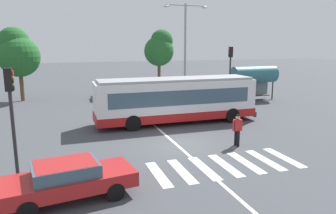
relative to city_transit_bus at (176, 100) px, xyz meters
name	(u,v)px	position (x,y,z in m)	size (l,w,h in m)	color
ground_plane	(180,144)	(-1.43, -4.61, -1.59)	(160.00, 160.00, 0.00)	#424449
city_transit_bus	(176,100)	(0.00, 0.00, 0.00)	(11.05, 2.66, 3.06)	black
pedestrian_crossing_street	(237,128)	(1.33, -5.81, -0.62)	(0.58, 0.39, 1.72)	black
foreground_sedan	(68,178)	(-7.27, -9.13, -0.82)	(4.72, 2.46, 1.35)	black
parked_car_teal	(107,91)	(-3.15, 11.24, -0.82)	(1.99, 4.56, 1.35)	black
parked_car_black	(135,89)	(-0.38, 11.32, -0.82)	(1.90, 4.51, 1.35)	black
parked_car_white	(160,89)	(2.23, 11.15, -0.82)	(1.88, 4.50, 1.35)	black
traffic_light_near_corner	(11,105)	(-9.22, -6.40, 1.39)	(0.33, 0.32, 4.42)	#28282B
traffic_light_far_corner	(230,66)	(6.70, 4.70, 1.79)	(0.33, 0.32, 5.06)	#28282B
bus_stop_shelter	(254,75)	(9.85, 5.73, 0.83)	(4.40, 1.54, 3.25)	#28282B
twin_arm_street_lamp	(185,42)	(3.76, 8.00, 3.88)	(4.31, 0.32, 8.88)	#939399
background_tree_left	(18,53)	(-11.03, 12.64, 2.93)	(3.74, 3.74, 6.85)	brown
background_tree_right	(160,48)	(3.80, 16.19, 3.20)	(3.47, 3.47, 6.96)	brown
crosswalk_painted_stripes	(225,165)	(-0.57, -8.07, -1.58)	(6.69, 2.75, 0.01)	silver
lane_center_line	(165,135)	(-1.63, -2.61, -1.58)	(0.16, 24.00, 0.01)	silver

